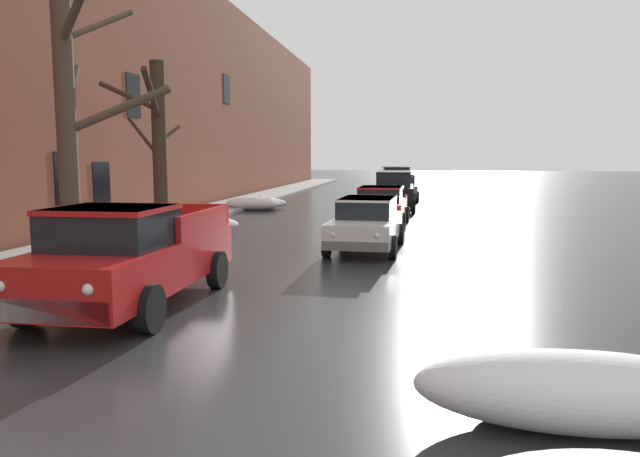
{
  "coord_description": "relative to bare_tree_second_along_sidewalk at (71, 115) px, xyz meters",
  "views": [
    {
      "loc": [
        3.25,
        -2.5,
        2.57
      ],
      "look_at": [
        1.42,
        9.07,
        1.14
      ],
      "focal_mm": 33.72,
      "sensor_mm": 36.0,
      "label": 1
    }
  ],
  "objects": [
    {
      "name": "left_sidewalk_slab",
      "position": [
        -1.41,
        7.87,
        -3.39
      ],
      "size": [
        2.48,
        80.0,
        0.14
      ],
      "primitive_type": "cube",
      "color": "gray",
      "rests_on": "ground"
    },
    {
      "name": "brick_townhouse_facade",
      "position": [
        -3.15,
        7.87,
        2.12
      ],
      "size": [
        0.63,
        80.0,
        11.17
      ],
      "color": "brown",
      "rests_on": "ground"
    },
    {
      "name": "snow_bank_near_corner_left",
      "position": [
        0.27,
        14.54,
        -3.15
      ],
      "size": [
        2.57,
        0.96,
        0.64
      ],
      "color": "white",
      "rests_on": "ground"
    },
    {
      "name": "snow_bank_mid_block_left",
      "position": [
        0.19,
        15.51,
        -3.18
      ],
      "size": [
        2.84,
        1.07,
        0.66
      ],
      "color": "white",
      "rests_on": "ground"
    },
    {
      "name": "snow_bank_near_corner_right",
      "position": [
        9.23,
        -6.92,
        -3.1
      ],
      "size": [
        3.13,
        1.07,
        0.74
      ],
      "color": "white",
      "rests_on": "ground"
    },
    {
      "name": "snow_bank_along_right_kerb",
      "position": [
        0.66,
        6.36,
        -3.16
      ],
      "size": [
        2.62,
        1.11,
        0.74
      ],
      "color": "white",
      "rests_on": "ground"
    },
    {
      "name": "bare_tree_second_along_sidewalk",
      "position": [
        0.0,
        0.0,
        0.0
      ],
      "size": [
        2.82,
        3.29,
        6.49
      ],
      "color": "#4C3D2D",
      "rests_on": "ground"
    },
    {
      "name": "bare_tree_mid_block",
      "position": [
        -0.15,
        4.87,
        -0.57
      ],
      "size": [
        2.69,
        3.4,
        5.4
      ],
      "color": "#382B1E",
      "rests_on": "ground"
    },
    {
      "name": "pickup_truck_red_approaching_near_lane",
      "position": [
        2.91,
        -3.24,
        -2.58
      ],
      "size": [
        2.18,
        5.13,
        1.76
      ],
      "color": "red",
      "rests_on": "ground"
    },
    {
      "name": "sedan_white_parked_kerbside_close",
      "position": [
        6.37,
        3.58,
        -2.71
      ],
      "size": [
        2.01,
        4.37,
        1.42
      ],
      "color": "silver",
      "rests_on": "ground"
    },
    {
      "name": "sedan_red_parked_kerbside_mid",
      "position": [
        6.41,
        9.41,
        -2.71
      ],
      "size": [
        2.08,
        4.11,
        1.42
      ],
      "color": "red",
      "rests_on": "ground"
    },
    {
      "name": "suv_black_parked_far_down_block",
      "position": [
        6.69,
        15.66,
        -2.48
      ],
      "size": [
        2.02,
        4.63,
        1.82
      ],
      "color": "black",
      "rests_on": "ground"
    },
    {
      "name": "sedan_grey_queued_behind_truck",
      "position": [
        6.84,
        21.9,
        -2.71
      ],
      "size": [
        2.08,
        4.04,
        1.42
      ],
      "color": "slate",
      "rests_on": "ground"
    },
    {
      "name": "suv_darkblue_at_far_intersection",
      "position": [
        6.34,
        27.53,
        -2.48
      ],
      "size": [
        2.45,
        4.84,
        1.82
      ],
      "color": "navy",
      "rests_on": "ground"
    },
    {
      "name": "fire_hydrant",
      "position": [
        0.1,
        -0.38,
        -3.11
      ],
      "size": [
        0.42,
        0.22,
        0.71
      ],
      "color": "gold",
      "rests_on": "ground"
    }
  ]
}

